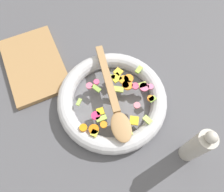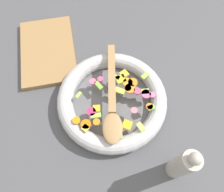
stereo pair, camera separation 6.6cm
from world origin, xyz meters
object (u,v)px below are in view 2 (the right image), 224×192
wooden_spoon (112,101)px  cutting_board (48,51)px  pepper_mill (183,165)px  skillet (112,100)px

wooden_spoon → cutting_board: size_ratio=1.15×
wooden_spoon → pepper_mill: 0.25m
pepper_mill → skillet: bearing=29.2°
skillet → wooden_spoon: wooden_spoon is taller
wooden_spoon → cutting_board: 0.32m
skillet → cutting_board: skillet is taller
skillet → wooden_spoon: (-0.02, 0.00, 0.04)m
skillet → pepper_mill: size_ratio=1.78×
skillet → pepper_mill: (-0.23, -0.13, 0.07)m
wooden_spoon → pepper_mill: pepper_mill is taller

